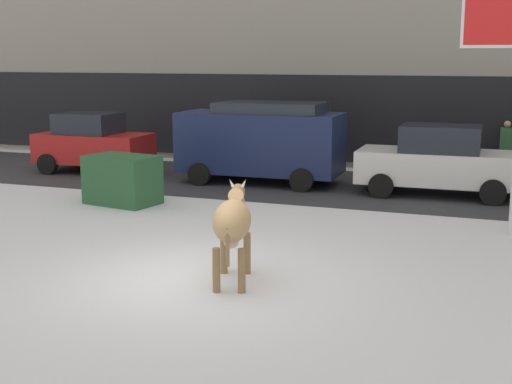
% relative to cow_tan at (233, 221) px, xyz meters
% --- Properties ---
extents(ground_plane, '(120.00, 120.00, 0.00)m').
position_rel_cow_tan_xyz_m(ground_plane, '(-0.64, -0.00, -0.99)').
color(ground_plane, white).
extents(road_strip, '(60.00, 5.60, 0.01)m').
position_rel_cow_tan_xyz_m(road_strip, '(-0.64, 8.80, -0.99)').
color(road_strip, '#333338').
rests_on(road_strip, ground).
extents(cow_tan, '(0.96, 1.93, 1.54)m').
position_rel_cow_tan_xyz_m(cow_tan, '(0.00, 0.00, 0.00)').
color(cow_tan, tan).
rests_on(cow_tan, ground).
extents(car_red_hatchback, '(3.53, 1.97, 1.86)m').
position_rel_cow_tan_xyz_m(car_red_hatchback, '(-8.23, 8.67, -0.07)').
color(car_red_hatchback, red).
rests_on(car_red_hatchback, ground).
extents(car_navy_van, '(4.63, 2.18, 2.32)m').
position_rel_cow_tan_xyz_m(car_navy_van, '(-2.62, 8.68, 0.25)').
color(car_navy_van, '#19234C').
rests_on(car_navy_van, ground).
extents(car_white_sedan, '(4.23, 2.04, 1.84)m').
position_rel_cow_tan_xyz_m(car_white_sedan, '(2.37, 8.55, -0.09)').
color(car_white_sedan, white).
rests_on(car_white_sedan, ground).
extents(pedestrian_near_billboard, '(0.36, 0.24, 1.73)m').
position_rel_cow_tan_xyz_m(pedestrian_near_billboard, '(3.95, 11.80, -0.11)').
color(pedestrian_near_billboard, '#282833').
rests_on(pedestrian_near_billboard, ground).
extents(dumpster, '(1.87, 1.40, 1.20)m').
position_rel_cow_tan_xyz_m(dumpster, '(-4.85, 4.74, -0.39)').
color(dumpster, '#285633').
rests_on(dumpster, ground).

